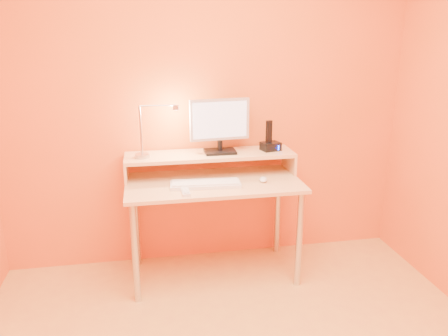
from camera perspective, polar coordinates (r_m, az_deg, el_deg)
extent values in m
cube|color=orange|center=(3.21, -2.35, 9.11)|extent=(3.00, 0.04, 2.50)
cylinder|color=#BCBCC1|center=(2.91, -11.45, -10.87)|extent=(0.04, 0.04, 0.69)
cylinder|color=#BCBCC1|center=(3.08, 9.73, -9.17)|extent=(0.04, 0.04, 0.69)
cylinder|color=#BCBCC1|center=(3.36, -11.37, -6.88)|extent=(0.04, 0.04, 0.69)
cylinder|color=#BCBCC1|center=(3.51, 6.97, -5.63)|extent=(0.04, 0.04, 0.69)
cube|color=tan|center=(3.03, -1.37, -1.95)|extent=(1.20, 0.60, 0.02)
cube|color=tan|center=(3.12, -12.61, -0.27)|extent=(0.02, 0.30, 0.14)
cube|color=tan|center=(3.28, 8.44, 0.85)|extent=(0.02, 0.30, 0.14)
cube|color=tan|center=(3.12, -1.82, 1.72)|extent=(1.20, 0.30, 0.02)
cube|color=black|center=(3.13, -0.52, 2.16)|extent=(0.22, 0.16, 0.02)
cylinder|color=black|center=(3.12, -0.52, 2.94)|extent=(0.04, 0.04, 0.07)
cube|color=#B1B1B6|center=(3.09, -0.56, 6.31)|extent=(0.43, 0.08, 0.29)
cube|color=black|center=(3.11, -0.64, 6.40)|extent=(0.38, 0.05, 0.25)
cube|color=#D5DEFF|center=(3.07, -0.50, 6.25)|extent=(0.38, 0.04, 0.25)
cylinder|color=#BCBCC1|center=(3.06, -10.56, 1.56)|extent=(0.10, 0.10, 0.02)
cylinder|color=#BCBCC1|center=(3.01, -10.74, 4.81)|extent=(0.01, 0.01, 0.33)
cylinder|color=#BCBCC1|center=(2.99, -8.60, 8.02)|extent=(0.24, 0.01, 0.01)
cylinder|color=#BCBCC1|center=(2.99, -6.27, 7.85)|extent=(0.04, 0.04, 0.03)
cylinder|color=#FFEAC6|center=(3.00, -6.26, 7.55)|extent=(0.03, 0.03, 0.00)
cube|color=black|center=(3.21, 6.06, 2.83)|extent=(0.15, 0.13, 0.06)
cube|color=black|center=(3.18, 5.86, 4.74)|extent=(0.05, 0.03, 0.16)
cube|color=#133EEF|center=(3.17, 7.10, 2.63)|extent=(0.01, 0.00, 0.04)
cube|color=silver|center=(2.93, -2.42, -2.15)|extent=(0.48, 0.18, 0.02)
ellipsoid|color=silver|center=(3.02, 5.13, -1.48)|extent=(0.08, 0.11, 0.03)
cube|color=silver|center=(2.83, -5.10, -2.95)|extent=(0.06, 0.19, 0.02)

